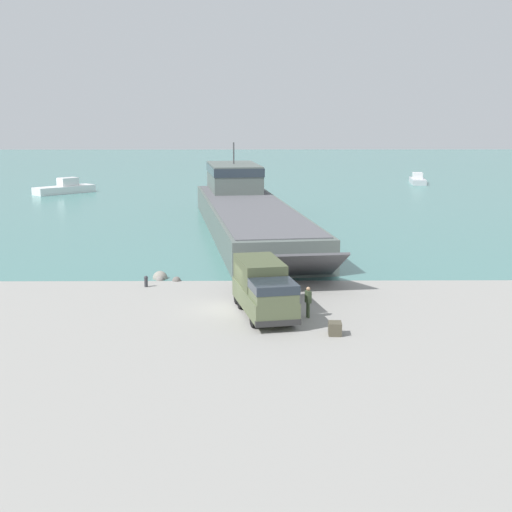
# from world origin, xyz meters

# --- Properties ---
(ground_plane) EXTENTS (240.00, 240.00, 0.00)m
(ground_plane) POSITION_xyz_m (0.00, 0.00, 0.00)
(ground_plane) COLOR gray
(water_surface) EXTENTS (240.00, 180.00, 0.01)m
(water_surface) POSITION_xyz_m (0.00, 97.03, 0.00)
(water_surface) COLOR #477F7A
(water_surface) RESTS_ON ground_plane
(landing_craft) EXTENTS (12.66, 44.38, 8.03)m
(landing_craft) POSITION_xyz_m (0.74, 30.10, 2.01)
(landing_craft) COLOR #56605B
(landing_craft) RESTS_ON ground_plane
(military_truck) EXTENTS (3.76, 7.38, 2.98)m
(military_truck) POSITION_xyz_m (1.92, -1.37, 1.55)
(military_truck) COLOR #566042
(military_truck) RESTS_ON ground_plane
(soldier_on_ramp) EXTENTS (0.37, 0.49, 1.77)m
(soldier_on_ramp) POSITION_xyz_m (4.39, -1.93, 1.03)
(soldier_on_ramp) COLOR #3D4C33
(soldier_on_ramp) RESTS_ON ground_plane
(moored_boat_a) EXTENTS (8.07, 7.89, 2.20)m
(moored_boat_a) POSITION_xyz_m (-25.29, 61.61, 0.73)
(moored_boat_a) COLOR white
(moored_boat_a) RESTS_ON ground_plane
(moored_boat_b) EXTENTS (2.99, 6.94, 1.77)m
(moored_boat_b) POSITION_xyz_m (28.54, 75.37, 0.59)
(moored_boat_b) COLOR #B7BABF
(moored_boat_b) RESTS_ON ground_plane
(mooring_bollard) EXTENTS (0.27, 0.27, 0.75)m
(mooring_bollard) POSITION_xyz_m (-5.72, 5.37, 0.41)
(mooring_bollard) COLOR #333338
(mooring_bollard) RESTS_ON ground_plane
(cargo_crate) EXTENTS (0.71, 0.84, 0.67)m
(cargo_crate) POSITION_xyz_m (5.52, -5.12, 0.34)
(cargo_crate) COLOR #4C4738
(cargo_crate) RESTS_ON ground_plane
(shoreline_rock_a) EXTENTS (1.05, 1.05, 1.05)m
(shoreline_rock_a) POSITION_xyz_m (-5.10, 7.78, 0.00)
(shoreline_rock_a) COLOR gray
(shoreline_rock_a) RESTS_ON ground_plane
(shoreline_rock_b) EXTENTS (0.58, 0.58, 0.58)m
(shoreline_rock_b) POSITION_xyz_m (-5.04, 7.28, 0.00)
(shoreline_rock_b) COLOR gray
(shoreline_rock_b) RESTS_ON ground_plane
(shoreline_rock_c) EXTENTS (0.59, 0.59, 0.59)m
(shoreline_rock_c) POSITION_xyz_m (-3.89, 7.07, 0.00)
(shoreline_rock_c) COLOR #66605B
(shoreline_rock_c) RESTS_ON ground_plane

